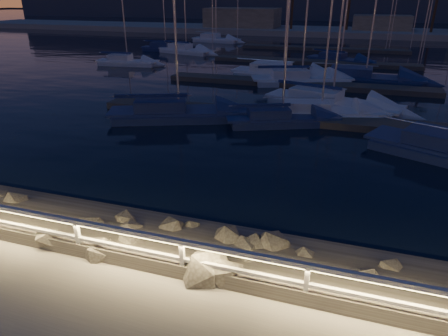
{
  "coord_description": "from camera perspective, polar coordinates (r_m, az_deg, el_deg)",
  "views": [
    {
      "loc": [
        4.44,
        -7.32,
        6.44
      ],
      "look_at": [
        0.77,
        4.0,
        1.23
      ],
      "focal_mm": 32.0,
      "sensor_mm": 36.0,
      "label": 1
    }
  ],
  "objects": [
    {
      "name": "harbor_water",
      "position": [
        39.5,
        11.44,
        12.36
      ],
      "size": [
        400.0,
        440.0,
        0.6
      ],
      "color": "black",
      "rests_on": "ground"
    },
    {
      "name": "sailboat_i",
      "position": [
        56.3,
        -8.48,
        16.63
      ],
      "size": [
        6.63,
        2.49,
        11.11
      ],
      "rotation": [
        0.0,
        0.0,
        0.08
      ],
      "color": "navy",
      "rests_on": "ground"
    },
    {
      "name": "far_shore",
      "position": [
        81.73,
        15.52,
        18.52
      ],
      "size": [
        160.0,
        14.0,
        5.2
      ],
      "color": "#AAA59A",
      "rests_on": "ground"
    },
    {
      "name": "sailboat_f",
      "position": [
        23.68,
        7.9,
        7.1
      ],
      "size": [
        6.71,
        4.25,
        11.14
      ],
      "rotation": [
        0.0,
        0.0,
        0.41
      ],
      "color": "navy",
      "rests_on": "ground"
    },
    {
      "name": "sailboat_k",
      "position": [
        47.48,
        16.06,
        14.71
      ],
      "size": [
        7.52,
        4.74,
        12.43
      ],
      "rotation": [
        0.0,
        0.0,
        -0.4
      ],
      "color": "navy",
      "rests_on": "ground"
    },
    {
      "name": "riprap",
      "position": [
        13.66,
        -21.48,
        -7.33
      ],
      "size": [
        26.28,
        3.17,
        1.39
      ],
      "color": "slate",
      "rests_on": "ground"
    },
    {
      "name": "sailboat_c",
      "position": [
        25.39,
        13.25,
        7.86
      ],
      "size": [
        7.77,
        4.02,
        12.71
      ],
      "rotation": [
        0.0,
        0.0,
        0.26
      ],
      "color": "silver",
      "rests_on": "ground"
    },
    {
      "name": "sailboat_m",
      "position": [
        66.35,
        -1.31,
        17.93
      ],
      "size": [
        7.99,
        3.37,
        13.28
      ],
      "rotation": [
        0.0,
        0.0,
        -0.14
      ],
      "color": "silver",
      "rests_on": "ground"
    },
    {
      "name": "sailboat_b",
      "position": [
        24.66,
        -6.98,
        7.98
      ],
      "size": [
        8.61,
        5.28,
        14.25
      ],
      "rotation": [
        0.0,
        0.0,
        0.38
      ],
      "color": "navy",
      "rests_on": "ground"
    },
    {
      "name": "sailboat_l",
      "position": [
        37.17,
        19.13,
        12.16
      ],
      "size": [
        9.7,
        3.4,
        16.13
      ],
      "rotation": [
        0.0,
        0.0,
        -0.05
      ],
      "color": "navy",
      "rests_on": "ground"
    },
    {
      "name": "sailboat_e",
      "position": [
        45.39,
        -13.8,
        14.59
      ],
      "size": [
        6.78,
        2.73,
        11.29
      ],
      "rotation": [
        0.0,
        0.0,
        0.12
      ],
      "color": "silver",
      "rests_on": "ground"
    },
    {
      "name": "sailboat_h",
      "position": [
        28.02,
        14.73,
        9.23
      ],
      "size": [
        9.27,
        4.97,
        15.1
      ],
      "rotation": [
        0.0,
        0.0,
        -0.28
      ],
      "color": "silver",
      "rests_on": "ground"
    },
    {
      "name": "floating_docks",
      "position": [
        40.65,
        11.75,
        13.46
      ],
      "size": [
        22.0,
        36.0,
        0.4
      ],
      "color": "#584F49",
      "rests_on": "ground"
    },
    {
      "name": "sailboat_g",
      "position": [
        37.39,
        8.11,
        13.28
      ],
      "size": [
        9.61,
        3.85,
        15.88
      ],
      "rotation": [
        0.0,
        0.0,
        -0.11
      ],
      "color": "silver",
      "rests_on": "ground"
    },
    {
      "name": "sailboat_j",
      "position": [
        35.1,
        10.67,
        12.43
      ],
      "size": [
        8.6,
        5.13,
        14.2
      ],
      "rotation": [
        0.0,
        0.0,
        0.36
      ],
      "color": "silver",
      "rests_on": "ground"
    },
    {
      "name": "ground",
      "position": [
        10.71,
        -10.91,
        -13.82
      ],
      "size": [
        400.0,
        400.0,
        0.0
      ],
      "primitive_type": "plane",
      "color": "#AAA59A",
      "rests_on": "ground"
    },
    {
      "name": "guard_rail",
      "position": [
        10.3,
        -11.59,
        -10.31
      ],
      "size": [
        44.11,
        0.12,
        1.06
      ],
      "color": "white",
      "rests_on": "ground"
    },
    {
      "name": "sailboat_n",
      "position": [
        53.65,
        -5.59,
        16.45
      ],
      "size": [
        7.96,
        4.2,
        13.08
      ],
      "rotation": [
        0.0,
        0.0,
        -0.27
      ],
      "color": "silver",
      "rests_on": "ground"
    }
  ]
}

